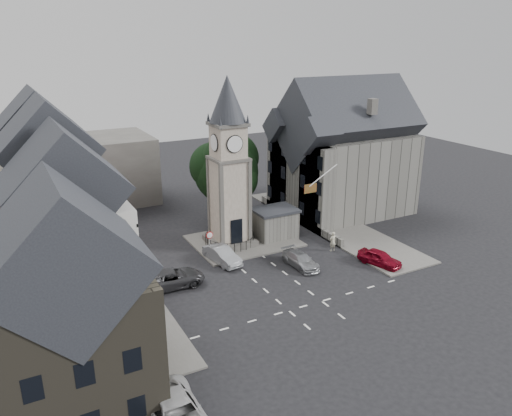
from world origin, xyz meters
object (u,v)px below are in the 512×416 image
pedestrian (333,241)px  stone_shelter (275,223)px  car_east_red (380,258)px  car_west_blue (137,303)px  clock_tower (229,164)px

pedestrian → stone_shelter: bearing=-62.4°
car_east_red → stone_shelter: bearing=99.7°
pedestrian → car_west_blue: bearing=4.0°
car_east_red → pedestrian: 4.92m
clock_tower → pedestrian: size_ratio=8.50×
clock_tower → stone_shelter: clock_tower is taller
stone_shelter → car_west_blue: size_ratio=1.13×
stone_shelter → pedestrian: stone_shelter is taller
car_west_blue → clock_tower: bearing=-11.5°
clock_tower → car_west_blue: (-11.50, -8.26, -7.47)m
car_west_blue → pedestrian: (19.50, 2.27, 0.30)m
car_east_red → clock_tower: bearing=116.2°
clock_tower → pedestrian: (8.00, -5.99, -7.16)m
stone_shelter → car_west_blue: bearing=-154.5°
car_west_blue → car_east_red: size_ratio=0.94×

